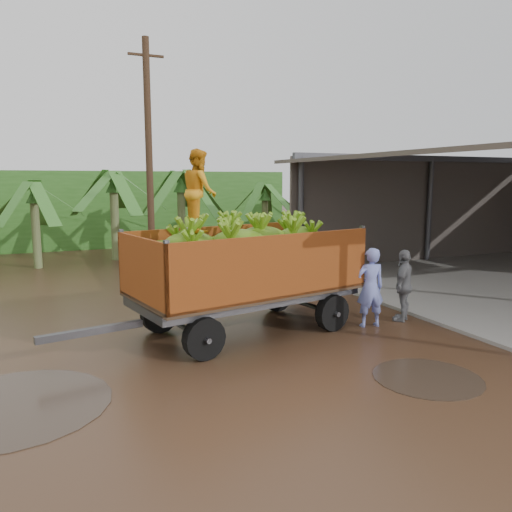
{
  "coord_description": "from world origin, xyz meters",
  "views": [
    {
      "loc": [
        -3.0,
        -9.43,
        3.21
      ],
      "look_at": [
        1.38,
        0.58,
        1.53
      ],
      "focal_mm": 35.0,
      "sensor_mm": 36.0,
      "label": 1
    }
  ],
  "objects_px": {
    "utility_pole": "(149,156)",
    "man_grey": "(404,285)",
    "banana_trailer": "(245,266)",
    "man_blue": "(370,287)"
  },
  "relations": [
    {
      "from": "utility_pole",
      "to": "man_blue",
      "type": "bearing_deg",
      "value": -71.47
    },
    {
      "from": "utility_pole",
      "to": "man_grey",
      "type": "bearing_deg",
      "value": -65.66
    },
    {
      "from": "man_blue",
      "to": "utility_pole",
      "type": "height_order",
      "value": "utility_pole"
    },
    {
      "from": "man_grey",
      "to": "utility_pole",
      "type": "relative_size",
      "value": 0.21
    },
    {
      "from": "banana_trailer",
      "to": "man_blue",
      "type": "xyz_separation_m",
      "value": [
        2.65,
        -0.75,
        -0.55
      ]
    },
    {
      "from": "man_blue",
      "to": "utility_pole",
      "type": "distance_m",
      "value": 9.73
    },
    {
      "from": "banana_trailer",
      "to": "utility_pole",
      "type": "height_order",
      "value": "utility_pole"
    },
    {
      "from": "banana_trailer",
      "to": "utility_pole",
      "type": "bearing_deg",
      "value": 81.3
    },
    {
      "from": "man_blue",
      "to": "banana_trailer",
      "type": "bearing_deg",
      "value": -5.37
    },
    {
      "from": "banana_trailer",
      "to": "man_blue",
      "type": "relative_size",
      "value": 3.79
    }
  ]
}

